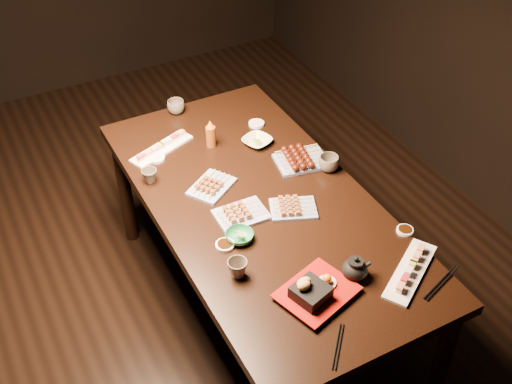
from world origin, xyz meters
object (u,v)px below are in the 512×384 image
yakitori_plate_center (241,211)px  tempura_tray (317,286)px  sushi_platter_near (411,269)px  teacup_mid_right (329,163)px  teacup_far_left (150,176)px  teacup_far_right (176,107)px  yakitori_plate_right (293,205)px  sushi_platter_far (161,146)px  teapot (355,267)px  dining_table (261,261)px  edamame_bowl_cream (257,141)px  condiment_bottle (211,133)px  edamame_bowl_green (240,237)px  yakitori_plate_left (211,183)px  teacup_near_left (238,268)px

yakitori_plate_center → tempura_tray: (0.05, -0.53, 0.02)m
sushi_platter_near → teacup_mid_right: (0.07, 0.70, 0.02)m
teacup_far_left → teacup_far_right: 0.58m
teacup_mid_right → yakitori_plate_right: bearing=-150.0°
teacup_far_right → sushi_platter_near: bearing=-76.2°
tempura_tray → teacup_mid_right: size_ratio=2.90×
sushi_platter_near → yakitori_plate_center: size_ratio=1.65×
sushi_platter_far → yakitori_plate_center: yakitori_plate_center is taller
teapot → dining_table: bearing=110.4°
tempura_tray → teacup_far_right: 1.41m
yakitori_plate_center → edamame_bowl_cream: size_ratio=1.62×
teacup_mid_right → teapot: 0.67m
teapot → yakitori_plate_center: bearing=123.2°
sushi_platter_far → teacup_far_right: bearing=-146.1°
yakitori_plate_center → condiment_bottle: (0.10, 0.53, 0.04)m
edamame_bowl_green → teacup_far_right: (0.14, 1.00, 0.02)m
edamame_bowl_cream → yakitori_plate_center: bearing=-125.5°
condiment_bottle → tempura_tray: bearing=-93.0°
teacup_far_left → teapot: 1.04m
yakitori_plate_center → yakitori_plate_left: 0.23m
dining_table → sushi_platter_near: 0.81m
sushi_platter_far → condiment_bottle: bearing=139.2°
yakitori_plate_right → teacup_mid_right: size_ratio=2.06×
teapot → teacup_mid_right: bearing=75.1°
edamame_bowl_green → teacup_far_left: size_ratio=1.63×
dining_table → condiment_bottle: 0.66m
yakitori_plate_left → tempura_tray: bearing=-116.6°
yakitori_plate_center → teacup_far_right: (0.07, 0.88, 0.01)m
yakitori_plate_left → sushi_platter_far: bearing=71.0°
yakitori_plate_center → yakitori_plate_left: (-0.03, 0.23, -0.00)m
sushi_platter_near → yakitori_plate_right: size_ratio=1.82×
sushi_platter_near → edamame_bowl_green: sushi_platter_near is taller
sushi_platter_far → edamame_bowl_cream: (0.43, -0.18, -0.00)m
condiment_bottle → yakitori_plate_left: bearing=-114.7°
sushi_platter_far → teacup_far_left: (-0.14, -0.20, 0.01)m
sushi_platter_far → edamame_bowl_cream: sushi_platter_far is taller
teapot → condiment_bottle: 1.05m
edamame_bowl_green → teacup_mid_right: size_ratio=1.22×
tempura_tray → teacup_mid_right: 0.77m
teacup_far_right → edamame_bowl_green: bearing=-97.9°
sushi_platter_near → tempura_tray: (-0.38, 0.07, 0.03)m
yakitori_plate_right → edamame_bowl_green: (-0.29, -0.06, -0.01)m
dining_table → yakitori_plate_left: bearing=123.6°
dining_table → tempura_tray: tempura_tray is taller
teacup_near_left → teacup_far_left: size_ratio=1.12×
yakitori_plate_center → yakitori_plate_left: bearing=99.5°
condiment_bottle → dining_table: bearing=-88.1°
sushi_platter_far → teacup_near_left: teacup_near_left is taller
yakitori_plate_left → teacup_far_right: teacup_far_right is taller
dining_table → edamame_bowl_green: (-0.19, -0.17, 0.39)m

